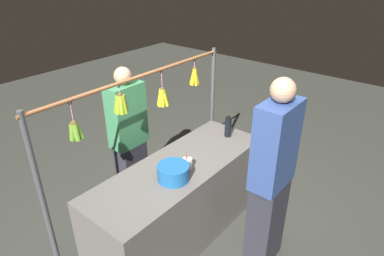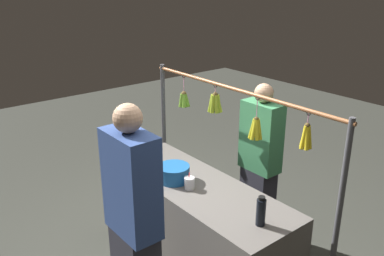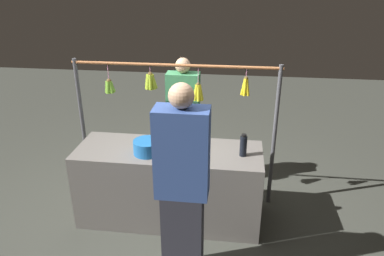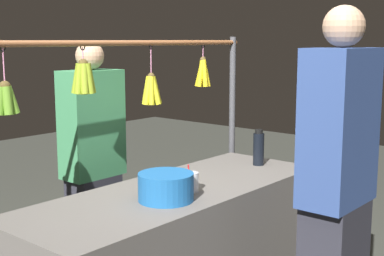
# 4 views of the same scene
# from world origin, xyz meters

# --- Properties ---
(display_rack) EXTENTS (2.22, 0.13, 1.63)m
(display_rack) POSITION_xyz_m (0.02, -0.42, 1.15)
(display_rack) COLOR #4C4C51
(display_rack) RESTS_ON ground
(water_bottle) EXTENTS (0.07, 0.07, 0.23)m
(water_bottle) POSITION_xyz_m (-0.75, 0.03, 0.93)
(water_bottle) COLOR black
(water_bottle) RESTS_ON market_counter
(blue_bucket) EXTENTS (0.28, 0.28, 0.14)m
(blue_bucket) POSITION_xyz_m (0.19, 0.10, 0.89)
(blue_bucket) COLOR #1F62A9
(blue_bucket) RESTS_ON market_counter
(drink_cup) EXTENTS (0.09, 0.09, 0.14)m
(drink_cup) POSITION_xyz_m (-0.01, 0.09, 0.87)
(drink_cup) COLOR silver
(drink_cup) RESTS_ON market_counter
(vendor_person) EXTENTS (0.38, 0.21, 1.60)m
(vendor_person) POSITION_xyz_m (-0.04, -0.74, 0.79)
(vendor_person) COLOR #2D2D38
(vendor_person) RESTS_ON ground
(customer_person) EXTENTS (0.42, 0.23, 1.76)m
(customer_person) POSITION_xyz_m (-0.26, 0.78, 0.87)
(customer_person) COLOR #2D2D38
(customer_person) RESTS_ON ground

